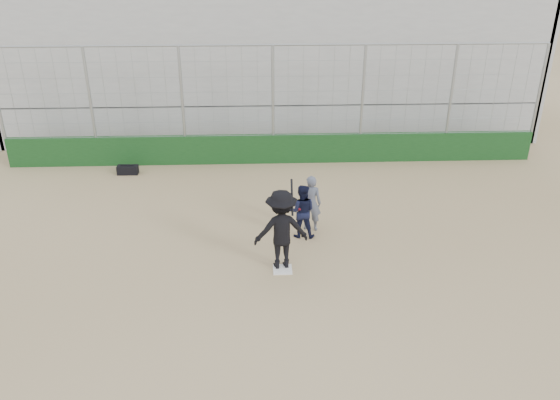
{
  "coord_description": "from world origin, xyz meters",
  "views": [
    {
      "loc": [
        -0.51,
        -10.83,
        6.85
      ],
      "look_at": [
        0.0,
        1.4,
        1.15
      ],
      "focal_mm": 35.0,
      "sensor_mm": 36.0,
      "label": 1
    }
  ],
  "objects_px": {
    "batter_at_plate": "(281,230)",
    "equipment_bag": "(128,170)",
    "catcher_crouched": "(301,220)",
    "umpire": "(311,206)"
  },
  "relations": [
    {
      "from": "batter_at_plate",
      "to": "catcher_crouched",
      "type": "bearing_deg",
      "value": 67.59
    },
    {
      "from": "catcher_crouched",
      "to": "batter_at_plate",
      "type": "bearing_deg",
      "value": -112.41
    },
    {
      "from": "batter_at_plate",
      "to": "catcher_crouched",
      "type": "height_order",
      "value": "batter_at_plate"
    },
    {
      "from": "batter_at_plate",
      "to": "catcher_crouched",
      "type": "relative_size",
      "value": 2.06
    },
    {
      "from": "equipment_bag",
      "to": "catcher_crouched",
      "type": "bearing_deg",
      "value": -40.03
    },
    {
      "from": "batter_at_plate",
      "to": "equipment_bag",
      "type": "bearing_deg",
      "value": 129.03
    },
    {
      "from": "catcher_crouched",
      "to": "umpire",
      "type": "distance_m",
      "value": 0.53
    },
    {
      "from": "batter_at_plate",
      "to": "equipment_bag",
      "type": "relative_size",
      "value": 3.03
    },
    {
      "from": "umpire",
      "to": "batter_at_plate",
      "type": "bearing_deg",
      "value": 78.6
    },
    {
      "from": "batter_at_plate",
      "to": "umpire",
      "type": "relative_size",
      "value": 1.5
    }
  ]
}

